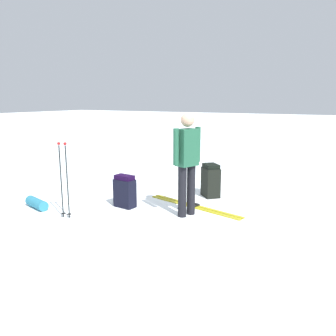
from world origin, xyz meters
TOP-DOWN VIEW (x-y plane):
  - ground_plane at (0.00, 0.00)m, footprint 80.00×80.00m
  - skier_standing at (-0.54, 0.32)m, footprint 0.33×0.54m
  - ski_pair_near at (-0.46, -0.15)m, footprint 1.97×0.62m
  - backpack_large_dark at (-0.45, -0.92)m, footprint 0.46×0.46m
  - backpack_bright at (0.63, 0.46)m, footprint 0.40×0.26m
  - ski_poles_planted_near at (1.14, 1.39)m, footprint 0.18×0.10m
  - sleeping_mat_rolled at (1.96, 1.30)m, footprint 0.58×0.32m

SIDE VIEW (x-z plane):
  - ground_plane at x=0.00m, z-range 0.00..0.00m
  - ski_pair_near at x=-0.46m, z-range -0.01..0.04m
  - sleeping_mat_rolled at x=1.96m, z-range 0.00..0.18m
  - backpack_bright at x=0.63m, z-range -0.01..0.58m
  - backpack_large_dark at x=-0.45m, z-range -0.01..0.66m
  - ski_poles_planted_near at x=1.14m, z-range 0.07..1.32m
  - skier_standing at x=-0.54m, z-range 0.10..1.80m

